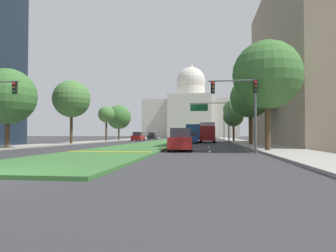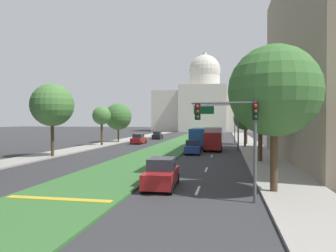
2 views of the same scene
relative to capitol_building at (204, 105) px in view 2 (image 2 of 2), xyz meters
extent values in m
plane|color=#333335|center=(0.00, -59.62, -10.28)|extent=(266.20, 266.20, 0.00)
cube|color=#386B33|center=(0.00, -65.67, -10.21)|extent=(6.31, 108.90, 0.14)
cube|color=gold|center=(0.00, -108.78, -10.12)|extent=(5.68, 0.50, 0.04)
cube|color=silver|center=(6.73, -104.78, -10.27)|extent=(0.16, 2.40, 0.01)
cube|color=silver|center=(6.73, -96.75, -10.27)|extent=(0.16, 2.40, 0.01)
cube|color=silver|center=(6.73, -86.45, -10.27)|extent=(0.16, 2.40, 0.01)
cube|color=silver|center=(6.73, -78.68, -10.27)|extent=(0.16, 2.40, 0.01)
cube|color=silver|center=(6.73, -64.92, -10.27)|extent=(0.16, 2.40, 0.01)
cube|color=silver|center=(6.73, -63.13, -10.27)|extent=(0.16, 2.40, 0.01)
cube|color=silver|center=(6.73, -56.36, -10.27)|extent=(0.16, 2.40, 0.01)
cube|color=#9E9991|center=(-12.30, -71.72, -10.20)|extent=(4.00, 108.90, 0.15)
cube|color=#9E9991|center=(12.30, -71.72, -10.20)|extent=(4.00, 108.90, 0.15)
cube|color=beige|center=(0.00, 0.88, -2.56)|extent=(38.67, 20.42, 15.44)
cube|color=beige|center=(0.00, -11.34, -1.79)|extent=(17.01, 4.00, 16.98)
cylinder|color=beige|center=(0.00, 0.88, 8.32)|extent=(11.80, 11.80, 6.32)
sphere|color=beige|center=(0.00, 0.88, 13.65)|extent=(12.36, 12.36, 12.36)
cylinder|color=beige|center=(0.00, 0.88, 19.21)|extent=(1.80, 1.80, 3.00)
cylinder|color=#515456|center=(9.80, -107.10, -7.68)|extent=(0.16, 0.16, 5.20)
cube|color=black|center=(9.80, -107.10, -5.68)|extent=(0.28, 0.24, 0.84)
sphere|color=red|center=(9.80, -107.24, -5.40)|extent=(0.18, 0.18, 0.18)
sphere|color=#4C380F|center=(9.80, -107.24, -5.68)|extent=(0.18, 0.18, 0.18)
sphere|color=#0F4219|center=(9.80, -107.24, -5.96)|extent=(0.18, 0.18, 0.18)
cylinder|color=#515456|center=(8.20, -107.10, -5.23)|extent=(3.20, 0.10, 0.10)
cube|color=black|center=(6.92, -107.10, -5.68)|extent=(0.28, 0.24, 0.84)
sphere|color=red|center=(6.92, -107.24, -5.40)|extent=(0.18, 0.18, 0.18)
sphere|color=#4C380F|center=(6.92, -107.24, -5.68)|extent=(0.18, 0.18, 0.18)
sphere|color=#0F4219|center=(6.92, -107.24, -5.96)|extent=(0.18, 0.18, 0.18)
cylinder|color=#515456|center=(9.80, -70.27, -7.68)|extent=(0.16, 0.16, 5.20)
cube|color=black|center=(9.80, -70.27, -5.68)|extent=(0.28, 0.24, 0.84)
sphere|color=#510F0F|center=(9.80, -70.41, -5.40)|extent=(0.18, 0.18, 0.18)
sphere|color=#4C380F|center=(9.80, -70.41, -5.68)|extent=(0.18, 0.18, 0.18)
sphere|color=#1ED838|center=(9.80, -70.41, -5.96)|extent=(0.18, 0.18, 0.18)
cylinder|color=#515456|center=(10.00, -79.80, -7.03)|extent=(0.20, 0.20, 6.50)
cylinder|color=#515456|center=(6.88, -79.80, -3.98)|extent=(6.24, 0.12, 0.12)
cube|color=#146033|center=(5.32, -79.85, -4.68)|extent=(2.80, 0.08, 1.10)
cylinder|color=#4C3823|center=(11.04, -104.82, -8.07)|extent=(0.41, 0.41, 4.41)
sphere|color=#3D7033|center=(11.04, -104.82, -4.45)|extent=(5.18, 5.18, 5.18)
cylinder|color=#4C3823|center=(-10.82, -91.25, -7.99)|extent=(0.36, 0.36, 4.58)
sphere|color=#4C7F3D|center=(-10.82, -91.25, -4.37)|extent=(4.80, 4.80, 4.80)
cylinder|color=#4C3823|center=(11.70, -91.30, -8.08)|extent=(0.43, 0.43, 4.39)
sphere|color=#3D7033|center=(11.70, -91.30, -4.57)|extent=(4.80, 4.80, 4.80)
cylinder|color=#4C3823|center=(-11.56, -75.35, -8.21)|extent=(0.35, 0.35, 4.15)
sphere|color=#4C7F3D|center=(-11.56, -75.35, -5.31)|extent=(3.00, 3.00, 3.00)
cylinder|color=#4C3823|center=(11.25, -73.91, -8.53)|extent=(0.35, 0.35, 3.50)
sphere|color=#3D7033|center=(11.25, -73.91, -5.80)|extent=(3.56, 3.56, 3.56)
cylinder|color=#4C3823|center=(-11.57, -67.35, -8.52)|extent=(0.31, 0.31, 3.52)
sphere|color=#3D7033|center=(-11.57, -67.35, -5.39)|extent=(4.98, 4.98, 4.98)
cylinder|color=#4C3823|center=(11.80, -68.06, -7.82)|extent=(0.41, 0.41, 4.92)
sphere|color=#4C7F3D|center=(11.80, -68.06, -4.23)|extent=(4.12, 4.12, 4.12)
cube|color=maroon|center=(4.44, -104.45, -9.62)|extent=(1.95, 4.31, 0.88)
cube|color=#282D38|center=(4.43, -104.28, -8.82)|extent=(1.65, 2.10, 0.72)
cylinder|color=black|center=(5.32, -106.09, -9.96)|extent=(0.25, 0.65, 0.64)
cylinder|color=black|center=(3.71, -106.15, -9.96)|extent=(0.25, 0.65, 0.64)
cylinder|color=black|center=(5.18, -102.75, -9.96)|extent=(0.25, 0.65, 0.64)
cylinder|color=black|center=(3.56, -102.81, -9.96)|extent=(0.25, 0.65, 0.64)
cube|color=navy|center=(4.29, -84.60, -9.64)|extent=(2.09, 4.32, 0.83)
cube|color=#282D38|center=(4.28, -84.43, -8.89)|extent=(1.74, 2.12, 0.68)
cylinder|color=black|center=(5.23, -86.21, -9.96)|extent=(0.26, 0.65, 0.64)
cylinder|color=black|center=(3.54, -86.31, -9.96)|extent=(0.26, 0.65, 0.64)
cylinder|color=black|center=(5.04, -82.90, -9.96)|extent=(0.26, 0.65, 0.64)
cylinder|color=black|center=(3.35, -82.99, -9.96)|extent=(0.26, 0.65, 0.64)
cube|color=maroon|center=(-6.91, -69.79, -9.63)|extent=(1.96, 4.23, 0.86)
cube|color=#282D38|center=(-6.91, -69.95, -8.85)|extent=(1.65, 2.06, 0.70)
cylinder|color=black|center=(-7.65, -68.13, -9.96)|extent=(0.25, 0.65, 0.64)
cylinder|color=black|center=(-6.03, -68.19, -9.96)|extent=(0.25, 0.65, 0.64)
cylinder|color=black|center=(-7.79, -71.38, -9.96)|extent=(0.25, 0.65, 0.64)
cylinder|color=black|center=(-6.16, -71.45, -9.96)|extent=(0.25, 0.65, 0.64)
cube|color=black|center=(-6.71, -55.21, -9.64)|extent=(1.86, 4.29, 0.84)
cube|color=#282D38|center=(-6.71, -55.38, -8.87)|extent=(1.60, 2.07, 0.69)
cylinder|color=black|center=(-7.55, -53.55, -9.96)|extent=(0.23, 0.64, 0.64)
cylinder|color=black|center=(-5.94, -53.52, -9.96)|extent=(0.23, 0.64, 0.64)
cylinder|color=black|center=(-7.47, -56.90, -9.96)|extent=(0.23, 0.64, 0.64)
cylinder|color=black|center=(-5.87, -56.87, -9.96)|extent=(0.23, 0.64, 0.64)
cube|color=brown|center=(4.50, -45.73, -9.67)|extent=(1.86, 4.62, 0.78)
cube|color=#282D38|center=(4.50, -45.54, -8.96)|extent=(1.60, 2.23, 0.64)
cylinder|color=black|center=(5.27, -47.59, -9.96)|extent=(0.23, 0.64, 0.64)
cylinder|color=black|center=(3.66, -47.56, -9.96)|extent=(0.23, 0.64, 0.64)
cylinder|color=black|center=(5.34, -43.90, -9.96)|extent=(0.23, 0.64, 0.64)
cylinder|color=black|center=(3.72, -43.87, -9.96)|extent=(0.23, 0.64, 0.64)
cube|color=maroon|center=(6.63, -82.00, -8.83)|extent=(2.30, 2.00, 2.20)
cube|color=#B2B2B7|center=(6.63, -78.80, -8.48)|extent=(2.30, 4.40, 2.80)
cylinder|color=black|center=(7.68, -82.00, -9.83)|extent=(0.30, 0.90, 0.90)
cylinder|color=black|center=(5.58, -82.00, -9.83)|extent=(0.30, 0.90, 0.90)
cylinder|color=black|center=(7.68, -77.70, -9.83)|extent=(0.30, 0.90, 0.90)
cylinder|color=black|center=(5.58, -77.70, -9.83)|extent=(0.30, 0.90, 0.90)
cube|color=#1E4C8C|center=(4.44, -74.34, -8.58)|extent=(2.50, 11.00, 2.50)
cube|color=#232833|center=(4.44, -74.34, -8.23)|extent=(2.52, 10.12, 0.90)
cylinder|color=black|center=(5.59, -78.64, -9.78)|extent=(0.32, 1.00, 1.00)
cylinder|color=black|center=(3.29, -78.64, -9.78)|extent=(0.32, 1.00, 1.00)
cylinder|color=black|center=(5.59, -70.44, -9.78)|extent=(0.32, 1.00, 1.00)
cylinder|color=black|center=(3.29, -70.44, -9.78)|extent=(0.32, 1.00, 1.00)
camera|label=1|loc=(6.46, -128.32, -8.94)|focal=32.34mm
camera|label=2|loc=(8.37, -123.24, -6.13)|focal=33.35mm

